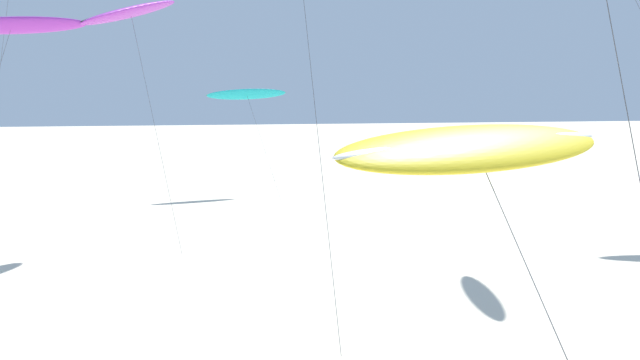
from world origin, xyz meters
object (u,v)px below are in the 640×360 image
at_px(flying_kite_5, 131,12).
at_px(flying_kite_8, 478,147).
at_px(flying_kite_7, 11,25).
at_px(flying_kite_11, 247,94).

distance_m(flying_kite_5, flying_kite_8, 26.41).
bearing_deg(flying_kite_8, flying_kite_5, 107.17).
xyz_separation_m(flying_kite_5, flying_kite_8, (7.68, -24.86, -4.52)).
height_order(flying_kite_7, flying_kite_8, flying_kite_7).
relative_size(flying_kite_7, flying_kite_8, 0.96).
bearing_deg(flying_kite_5, flying_kite_8, -72.83).
height_order(flying_kite_5, flying_kite_11, flying_kite_5).
bearing_deg(flying_kite_7, flying_kite_8, -61.26).
bearing_deg(flying_kite_8, flying_kite_7, 118.74).
bearing_deg(flying_kite_5, flying_kite_11, 67.31).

